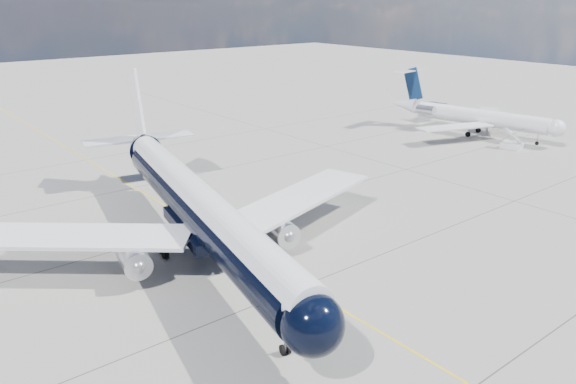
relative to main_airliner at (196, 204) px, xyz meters
The scene contains 5 objects.
ground 10.52m from the main_airliner, 73.33° to the left, with size 320.00×320.00×0.00m, color gray.
taxiway_centerline 6.57m from the main_airliner, 56.91° to the left, with size 0.16×160.00×0.01m, color yellow.
main_airliner is the anchor object (origin of this frame).
regional_jet 56.98m from the main_airliner, 11.10° to the left, with size 24.84×28.81×9.78m.
boarding_stair 53.16m from the main_airliner, ahead, with size 2.69×3.12×3.01m.
Camera 1 is at (-24.62, -18.80, 20.80)m, focal length 35.00 mm.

